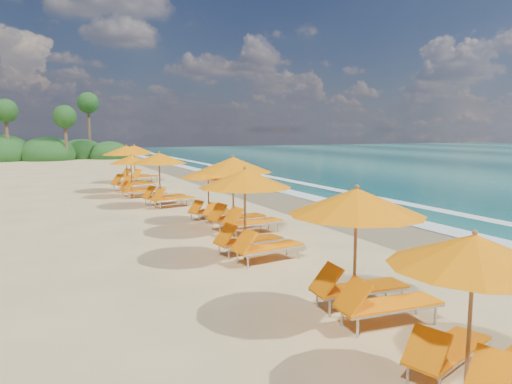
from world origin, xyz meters
name	(u,v)px	position (x,y,z in m)	size (l,w,h in m)	color
ground	(256,224)	(0.00, 0.00, 0.00)	(160.00, 160.00, 0.00)	#DBC180
wet_sand	(344,216)	(4.00, 0.00, 0.01)	(4.00, 160.00, 0.01)	#877751
surf_foam	(396,210)	(6.70, 0.00, 0.03)	(4.00, 160.00, 0.01)	white
station_1	(476,300)	(-2.23, -11.78, 1.26)	(2.85, 2.78, 2.24)	olive
station_2	(364,244)	(-2.01, -9.10, 1.42)	(2.87, 2.69, 2.53)	olive
station_3	(251,207)	(-2.21, -4.44, 1.42)	(2.99, 2.83, 2.54)	olive
station_4	(238,189)	(-1.19, -1.14, 1.50)	(3.16, 3.01, 2.67)	olive
station_5	(212,190)	(-1.32, 1.23, 1.21)	(2.83, 2.81, 2.17)	olive
station_6	(164,176)	(-2.11, 5.51, 1.43)	(3.11, 3.00, 2.55)	olive
station_7	(135,173)	(-2.72, 9.26, 1.26)	(2.59, 2.44, 2.24)	olive
station_8	(130,165)	(-2.48, 11.82, 1.51)	(3.48, 3.43, 2.69)	olive
station_9	(137,161)	(-1.21, 16.37, 1.43)	(3.45, 3.45, 2.55)	olive
treeline	(9,152)	(-9.94, 45.51, 1.00)	(25.80, 8.80, 9.74)	#163D14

